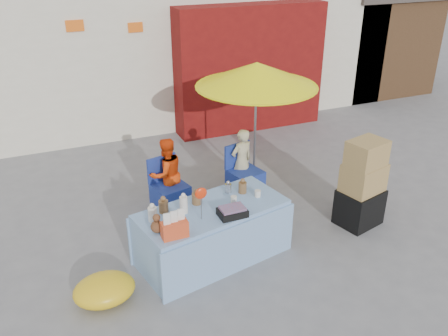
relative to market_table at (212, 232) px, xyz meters
name	(u,v)px	position (x,y,z in m)	size (l,w,h in m)	color
ground	(236,255)	(0.30, -0.09, -0.38)	(80.00, 80.00, 0.00)	slate
market_table	(212,232)	(0.00, 0.00, 0.00)	(2.08, 1.27, 1.17)	#7BA0C6
chair_left	(170,196)	(-0.16, 1.33, -0.13)	(0.58, 0.57, 0.85)	navy
chair_right	(245,181)	(1.09, 1.33, -0.13)	(0.58, 0.57, 0.85)	navy
vendor_orange	(167,174)	(-0.16, 1.46, 0.19)	(0.56, 0.43, 1.14)	#EB400C
vendor_beige	(242,161)	(1.09, 1.46, 0.17)	(0.40, 0.26, 1.10)	#C5BA8B
umbrella	(257,75)	(1.39, 1.61, 1.51)	(1.90, 1.90, 2.09)	gray
box_stack	(362,186)	(2.27, -0.07, 0.22)	(0.70, 0.62, 1.32)	black
tarp_bundle	(104,290)	(-1.45, -0.30, -0.22)	(0.71, 0.57, 0.32)	yellow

